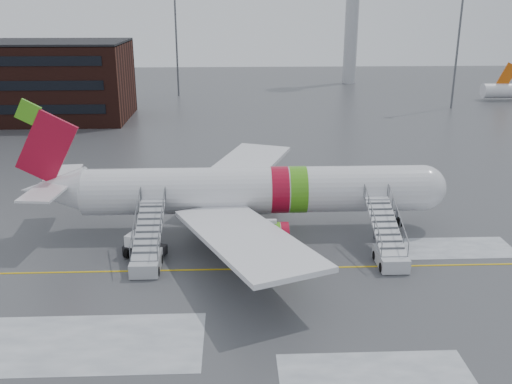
{
  "coord_description": "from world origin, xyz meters",
  "views": [
    {
      "loc": [
        2.81,
        -38.01,
        18.33
      ],
      "look_at": [
        4.58,
        4.45,
        4.0
      ],
      "focal_mm": 40.0,
      "sensor_mm": 36.0,
      "label": 1
    }
  ],
  "objects_px": {
    "airstair_fwd": "(389,248)",
    "airstair_aft": "(147,252)",
    "airliner": "(243,191)",
    "pushback_tug": "(143,246)"
  },
  "relations": [
    {
      "from": "airstair_fwd",
      "to": "airliner",
      "type": "bearing_deg",
      "value": 148.17
    },
    {
      "from": "pushback_tug",
      "to": "airstair_aft",
      "type": "bearing_deg",
      "value": -70.31
    },
    {
      "from": "airstair_fwd",
      "to": "pushback_tug",
      "type": "height_order",
      "value": "airstair_fwd"
    },
    {
      "from": "airstair_aft",
      "to": "pushback_tug",
      "type": "distance_m",
      "value": 1.84
    },
    {
      "from": "airstair_fwd",
      "to": "airstair_aft",
      "type": "relative_size",
      "value": 1.0
    },
    {
      "from": "airstair_fwd",
      "to": "pushback_tug",
      "type": "distance_m",
      "value": 18.34
    },
    {
      "from": "airliner",
      "to": "pushback_tug",
      "type": "xyz_separation_m",
      "value": [
        -7.72,
        -4.83,
        -2.66
      ]
    },
    {
      "from": "airliner",
      "to": "airstair_aft",
      "type": "distance_m",
      "value": 9.94
    },
    {
      "from": "airstair_fwd",
      "to": "airstair_aft",
      "type": "distance_m",
      "value": 17.64
    },
    {
      "from": "airliner",
      "to": "airstair_fwd",
      "type": "height_order",
      "value": "airliner"
    }
  ]
}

